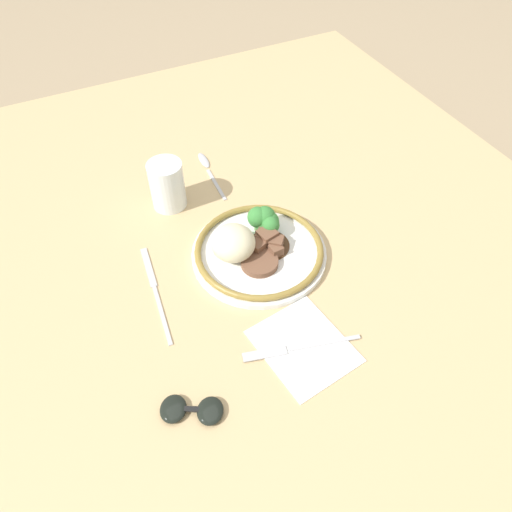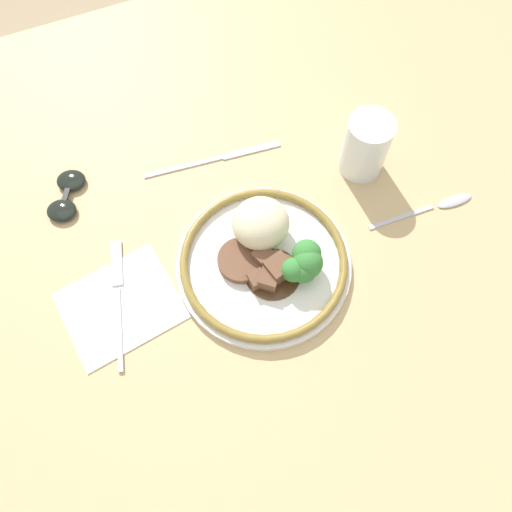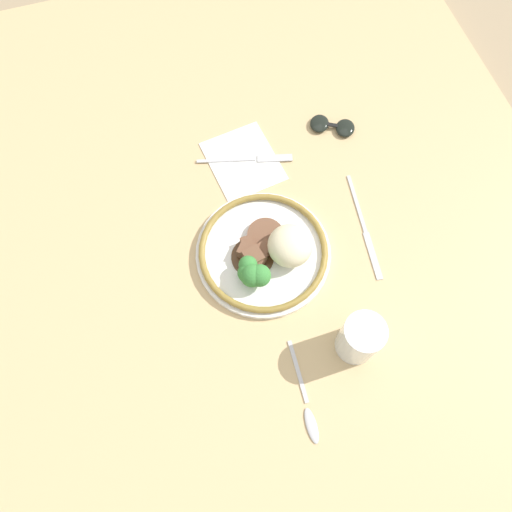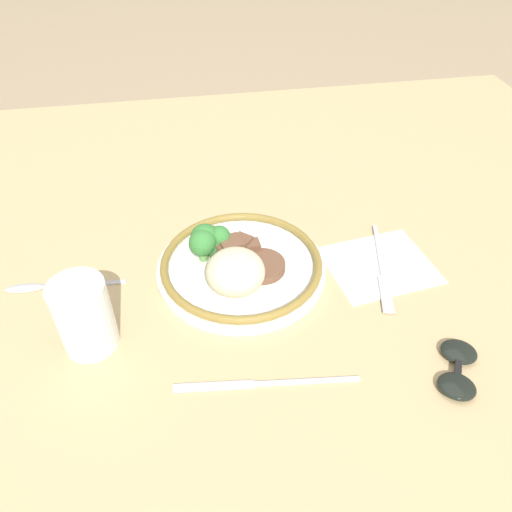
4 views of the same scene
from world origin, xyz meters
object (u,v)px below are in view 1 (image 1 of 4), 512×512
Objects in this scene: plate at (256,246)px; spoon at (206,166)px; juice_glass at (168,188)px; fork at (290,349)px; knife at (155,289)px; sunglasses at (192,410)px.

plate reaches higher than spoon.
juice_glass is 0.42m from fork.
spoon is (0.49, -0.06, -0.00)m from fork.
plate is 0.28m from spoon.
spoon is at bearing -54.20° from juice_glass.
knife is at bearing 153.44° from juice_glass.
plate reaches higher than knife.
plate is 0.22m from fork.
knife is 2.17× the size of sunglasses.
fork is 1.10× the size of spoon.
fork is at bearing 176.11° from spoon.
fork is (-0.41, -0.05, -0.04)m from juice_glass.
spoon is (0.28, -0.21, 0.00)m from knife.
spoon is 1.68× the size of sunglasses.
plate is 0.23m from juice_glass.
sunglasses is (-0.24, 0.22, -0.01)m from plate.
fork is 1.85× the size of sunglasses.
knife is (-0.20, 0.10, -0.04)m from juice_glass.
spoon is at bearing -3.06° from plate.
juice_glass reaches higher than spoon.
spoon is (0.08, -0.11, -0.04)m from juice_glass.
juice_glass is 0.14m from spoon.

